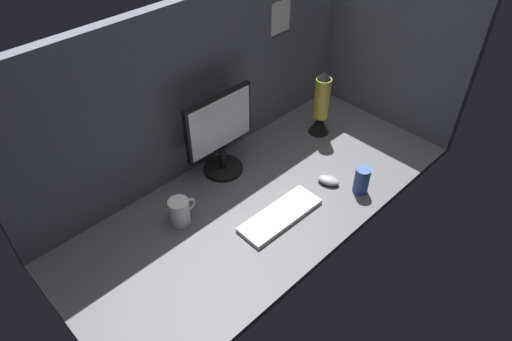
# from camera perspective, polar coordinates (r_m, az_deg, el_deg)

# --- Properties ---
(ground_plane) EXTENTS (1.80, 0.80, 0.03)m
(ground_plane) POSITION_cam_1_polar(r_m,az_deg,el_deg) (1.98, 0.93, -3.32)
(ground_plane) COLOR #515156
(cubicle_wall_back) EXTENTS (1.80, 0.06, 0.76)m
(cubicle_wall_back) POSITION_cam_1_polar(r_m,az_deg,el_deg) (1.97, -6.84, 10.52)
(cubicle_wall_back) COLOR #565B66
(cubicle_wall_back) RESTS_ON ground_plane
(cubicle_wall_side) EXTENTS (0.05, 0.80, 0.76)m
(cubicle_wall_side) POSITION_cam_1_polar(r_m,az_deg,el_deg) (2.35, 16.71, 14.40)
(cubicle_wall_side) COLOR #565B66
(cubicle_wall_side) RESTS_ON ground_plane
(monitor) EXTENTS (0.35, 0.18, 0.39)m
(monitor) POSITION_cam_1_polar(r_m,az_deg,el_deg) (1.97, -4.51, 4.77)
(monitor) COLOR black
(monitor) RESTS_ON ground_plane
(keyboard) EXTENTS (0.37, 0.14, 0.02)m
(keyboard) POSITION_cam_1_polar(r_m,az_deg,el_deg) (1.87, 3.04, -5.61)
(keyboard) COLOR silver
(keyboard) RESTS_ON ground_plane
(mouse) EXTENTS (0.09, 0.11, 0.03)m
(mouse) POSITION_cam_1_polar(r_m,az_deg,el_deg) (2.04, 9.03, -1.23)
(mouse) COLOR #99999E
(mouse) RESTS_ON ground_plane
(mug_ceramic_blue) EXTENTS (0.06, 0.06, 0.12)m
(mug_ceramic_blue) POSITION_cam_1_polar(r_m,az_deg,el_deg) (2.00, 13.04, -1.18)
(mug_ceramic_blue) COLOR #38569E
(mug_ceramic_blue) RESTS_ON ground_plane
(mug_ceramic_white) EXTENTS (0.12, 0.08, 0.12)m
(mug_ceramic_white) POSITION_cam_1_polar(r_m,az_deg,el_deg) (1.84, -9.46, -5.06)
(mug_ceramic_white) COLOR white
(mug_ceramic_white) RESTS_ON ground_plane
(lava_lamp) EXTENTS (0.10, 0.10, 0.34)m
(lava_lamp) POSITION_cam_1_polar(r_m,az_deg,el_deg) (2.27, 8.09, 7.72)
(lava_lamp) COLOR black
(lava_lamp) RESTS_ON ground_plane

